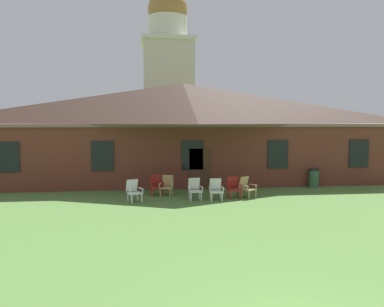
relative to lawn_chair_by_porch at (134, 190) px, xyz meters
The scene contains 10 objects.
brick_building 8.81m from the lawn_chair_by_porch, 69.63° to the left, with size 23.56×10.40×5.87m.
dome_tower 24.13m from the lawn_chair_by_porch, 82.75° to the left, with size 5.18×5.18×17.19m.
lawn_chair_by_porch is the anchor object (origin of this frame).
lawn_chair_near_door 1.76m from the lawn_chair_by_porch, 53.73° to the left, with size 0.70×0.74×0.96m.
lawn_chair_left_end 2.00m from the lawn_chair_by_porch, 39.88° to the left, with size 0.75×0.80×0.96m.
lawn_chair_middle 2.72m from the lawn_chair_by_porch, ahead, with size 0.66×0.69×0.96m.
lawn_chair_right_end 3.63m from the lawn_chair_by_porch, ahead, with size 0.66×0.69×0.96m.
lawn_chair_far_side 4.54m from the lawn_chair_by_porch, ahead, with size 0.66×0.69×0.96m.
lawn_chair_under_eave 5.16m from the lawn_chair_by_porch, ahead, with size 0.85×0.87×0.96m.
trash_bin 9.73m from the lawn_chair_by_porch, 15.67° to the left, with size 0.56×0.56×0.98m.
Camera 1 is at (-2.47, -5.35, 3.52)m, focal length 37.78 mm.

